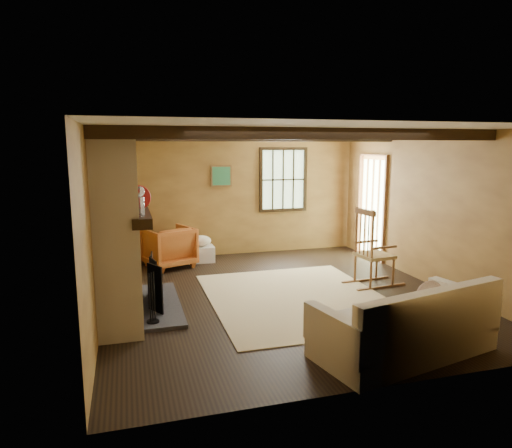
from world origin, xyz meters
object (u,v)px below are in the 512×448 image
object	(u,v)px
rocking_chair	(372,253)
laundry_basket	(201,254)
armchair	(169,247)
sofa	(408,329)
fireplace	(120,230)

from	to	relation	value
rocking_chair	laundry_basket	size ratio (longest dim) A/B	2.48
laundry_basket	armchair	bearing A→B (deg)	-161.42
rocking_chair	sofa	bearing A→B (deg)	152.45
fireplace	sofa	world-z (taller)	fireplace
rocking_chair	laundry_basket	xyz separation A→B (m)	(-2.38, 2.21, -0.37)
rocking_chair	sofa	size ratio (longest dim) A/B	0.58
sofa	laundry_basket	distance (m)	4.76
laundry_basket	fireplace	bearing A→B (deg)	-121.68
fireplace	sofa	xyz separation A→B (m)	(2.90, -2.22, -0.82)
fireplace	rocking_chair	distance (m)	3.85
armchair	sofa	bearing A→B (deg)	94.91
rocking_chair	armchair	xyz separation A→B (m)	(-3.00, 2.00, -0.15)
rocking_chair	armchair	distance (m)	3.61
fireplace	armchair	bearing A→B (deg)	68.94
laundry_basket	armchair	xyz separation A→B (m)	(-0.61, -0.21, 0.22)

